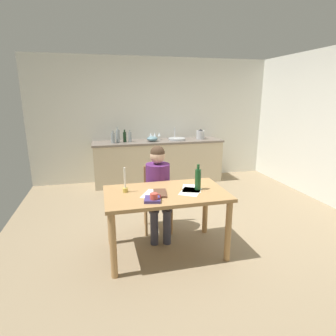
{
  "coord_description": "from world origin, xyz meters",
  "views": [
    {
      "loc": [
        -1.19,
        -3.4,
        1.83
      ],
      "look_at": [
        -0.3,
        0.19,
        0.85
      ],
      "focal_mm": 29.61,
      "sensor_mm": 36.0,
      "label": 1
    }
  ],
  "objects": [
    {
      "name": "sink_unit",
      "position": [
        0.4,
        2.24,
        0.92
      ],
      "size": [
        0.36,
        0.36,
        0.24
      ],
      "color": "#B2B7BC",
      "rests_on": "kitchen_counter"
    },
    {
      "name": "book_magazine",
      "position": [
        -0.7,
        -0.74,
        0.77
      ],
      "size": [
        0.21,
        0.22,
        0.03
      ],
      "primitive_type": "cube",
      "rotation": [
        0.0,
        0.0,
        -0.23
      ],
      "color": "#40326F",
      "rests_on": "dining_table"
    },
    {
      "name": "wall_back",
      "position": [
        0.0,
        2.6,
        1.3
      ],
      "size": [
        5.2,
        0.12,
        2.6
      ],
      "primitive_type": "cube",
      "color": "silver",
      "rests_on": "ground"
    },
    {
      "name": "candlestick",
      "position": [
        -0.95,
        -0.4,
        0.84
      ],
      "size": [
        0.06,
        0.06,
        0.29
      ],
      "color": "gold",
      "rests_on": "dining_table"
    },
    {
      "name": "paper_envelope",
      "position": [
        -0.22,
        -0.57,
        0.76
      ],
      "size": [
        0.34,
        0.36,
        0.0
      ],
      "primitive_type": "cube",
      "rotation": [
        0.0,
        0.0,
        -0.57
      ],
      "color": "white",
      "rests_on": "dining_table"
    },
    {
      "name": "chair_at_table",
      "position": [
        -0.46,
        0.14,
        0.49
      ],
      "size": [
        0.45,
        0.45,
        0.87
      ],
      "color": "tan",
      "rests_on": "ground"
    },
    {
      "name": "paper_bill",
      "position": [
        -0.18,
        -0.46,
        0.76
      ],
      "size": [
        0.3,
        0.35,
        0.0
      ],
      "primitive_type": "cube",
      "rotation": [
        0.0,
        0.0,
        -0.33
      ],
      "color": "white",
      "rests_on": "dining_table"
    },
    {
      "name": "dining_table",
      "position": [
        -0.5,
        -0.51,
        0.65
      ],
      "size": [
        1.38,
        0.81,
        0.76
      ],
      "color": "tan",
      "rests_on": "ground"
    },
    {
      "name": "wine_glass_back_left",
      "position": [
        -0.13,
        2.39,
        1.01
      ],
      "size": [
        0.07,
        0.07,
        0.15
      ],
      "color": "silver",
      "rests_on": "kitchen_counter"
    },
    {
      "name": "bottle_wine_red",
      "position": [
        -0.7,
        2.25,
        1.01
      ],
      "size": [
        0.07,
        0.07,
        0.25
      ],
      "color": "black",
      "rests_on": "kitchen_counter"
    },
    {
      "name": "coffee_mug",
      "position": [
        -0.69,
        -0.77,
        0.81
      ],
      "size": [
        0.12,
        0.08,
        0.09
      ],
      "color": "#D84C3F",
      "rests_on": "dining_table"
    },
    {
      "name": "paper_letter",
      "position": [
        -0.65,
        -0.54,
        0.76
      ],
      "size": [
        0.33,
        0.36,
        0.0
      ],
      "primitive_type": "cube",
      "rotation": [
        0.0,
        0.0,
        -0.51
      ],
      "color": "white",
      "rests_on": "dining_table"
    },
    {
      "name": "wine_glass_by_kettle",
      "position": [
        -0.04,
        2.39,
        1.01
      ],
      "size": [
        0.07,
        0.07,
        0.15
      ],
      "color": "silver",
      "rests_on": "kitchen_counter"
    },
    {
      "name": "ground_plane",
      "position": [
        0.0,
        0.0,
        -0.02
      ],
      "size": [
        5.2,
        5.2,
        0.04
      ],
      "primitive_type": "cube",
      "color": "#937F60"
    },
    {
      "name": "person_seated",
      "position": [
        -0.48,
        -0.0,
        0.68
      ],
      "size": [
        0.37,
        0.62,
        1.19
      ],
      "color": "#592666",
      "rests_on": "ground"
    },
    {
      "name": "kitchen_counter",
      "position": [
        0.0,
        2.24,
        0.45
      ],
      "size": [
        2.72,
        0.64,
        0.9
      ],
      "color": "beige",
      "rests_on": "ground"
    },
    {
      "name": "wine_glass_near_sink",
      "position": [
        0.05,
        2.39,
        1.01
      ],
      "size": [
        0.07,
        0.07,
        0.15
      ],
      "color": "silver",
      "rests_on": "kitchen_counter"
    },
    {
      "name": "bottle_oil",
      "position": [
        -0.94,
        2.17,
        1.0
      ],
      "size": [
        0.08,
        0.08,
        0.25
      ],
      "color": "#8C999E",
      "rests_on": "kitchen_counter"
    },
    {
      "name": "book_cookery",
      "position": [
        -0.58,
        -0.56,
        0.77
      ],
      "size": [
        0.18,
        0.28,
        0.02
      ],
      "primitive_type": "cube",
      "rotation": [
        0.0,
        0.0,
        -0.17
      ],
      "color": "brown",
      "rests_on": "dining_table"
    },
    {
      "name": "wine_bottle_on_table",
      "position": [
        -0.12,
        -0.52,
        0.89
      ],
      "size": [
        0.07,
        0.07,
        0.3
      ],
      "color": "#194C23",
      "rests_on": "dining_table"
    },
    {
      "name": "stovetop_kettle",
      "position": [
        0.94,
        2.24,
        1.0
      ],
      "size": [
        0.18,
        0.18,
        0.22
      ],
      "color": "#B7BABF",
      "rests_on": "kitchen_counter"
    },
    {
      "name": "bottle_sauce",
      "position": [
        -0.59,
        2.23,
        1.0
      ],
      "size": [
        0.06,
        0.06,
        0.24
      ],
      "color": "#8C999E",
      "rests_on": "kitchen_counter"
    },
    {
      "name": "bottle_vinegar",
      "position": [
        -0.84,
        2.23,
        1.03
      ],
      "size": [
        0.07,
        0.07,
        0.31
      ],
      "color": "#8C999E",
      "rests_on": "kitchen_counter"
    },
    {
      "name": "mixing_bowl",
      "position": [
        -0.13,
        2.21,
        0.95
      ],
      "size": [
        0.23,
        0.23,
        0.1
      ],
      "primitive_type": "ellipsoid",
      "color": "#668C99",
      "rests_on": "kitchen_counter"
    }
  ]
}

